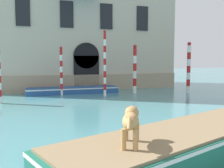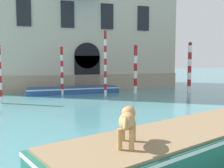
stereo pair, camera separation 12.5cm
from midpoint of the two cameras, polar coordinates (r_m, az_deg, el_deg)
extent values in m
cube|color=tan|center=(20.92, -4.98, 0.32)|extent=(15.77, 0.16, 1.27)
cube|color=black|center=(20.84, -5.22, 2.35)|extent=(2.03, 0.14, 2.77)
cylinder|color=black|center=(20.81, -5.25, 6.16)|extent=(2.03, 0.14, 2.03)
cube|color=black|center=(20.56, -18.50, 14.62)|extent=(1.01, 0.10, 1.99)
cube|color=black|center=(20.81, -9.48, 14.72)|extent=(1.01, 0.10, 1.99)
cube|color=black|center=(21.52, -0.88, 14.48)|extent=(1.01, 0.10, 1.99)
cube|color=black|center=(22.66, 6.98, 13.99)|extent=(1.01, 0.10, 1.99)
cube|color=#1E6651|center=(7.43, 16.67, -11.98)|extent=(8.41, 4.58, 0.66)
cube|color=white|center=(7.36, 16.73, -9.96)|extent=(8.45, 4.62, 0.08)
cube|color=#8C7251|center=(7.33, 16.75, -9.28)|extent=(8.12, 4.35, 0.06)
cylinder|color=tan|center=(5.91, 2.95, -10.21)|extent=(0.11, 0.11, 0.43)
cylinder|color=tan|center=(5.89, 5.30, -10.27)|extent=(0.11, 0.11, 0.43)
cylinder|color=tan|center=(5.33, 2.36, -11.97)|extent=(0.11, 0.11, 0.43)
cylinder|color=tan|center=(5.31, 4.97, -12.05)|extent=(0.11, 0.11, 0.43)
ellipsoid|color=tan|center=(5.53, 3.92, -8.02)|extent=(0.66, 0.86, 0.34)
ellipsoid|color=#AD7042|center=(5.39, 3.84, -7.35)|extent=(0.37, 0.42, 0.12)
sphere|color=tan|center=(5.94, 4.24, -6.32)|extent=(0.32, 0.32, 0.32)
cone|color=#AD7042|center=(5.92, 3.40, -5.17)|extent=(0.10, 0.10, 0.13)
cone|color=#AD7042|center=(5.91, 5.10, -5.20)|extent=(0.10, 0.10, 0.13)
cylinder|color=tan|center=(5.09, 3.56, -8.62)|extent=(0.19, 0.29, 0.23)
cube|color=#234C8C|center=(19.42, -8.24, -1.35)|extent=(6.58, 1.57, 0.45)
cube|color=white|center=(19.40, -8.25, -0.86)|extent=(6.61, 1.60, 0.08)
cube|color=#9EA3A8|center=(19.42, -8.24, -1.41)|extent=(3.62, 1.17, 0.40)
cylinder|color=white|center=(19.25, 5.28, -1.22)|extent=(0.25, 0.25, 0.55)
cylinder|color=#B21E1E|center=(19.19, 5.29, 0.41)|extent=(0.25, 0.25, 0.55)
cylinder|color=white|center=(19.15, 5.31, 2.04)|extent=(0.25, 0.25, 0.55)
cylinder|color=#B21E1E|center=(19.13, 5.32, 3.68)|extent=(0.25, 0.25, 0.55)
cylinder|color=white|center=(19.12, 5.34, 5.33)|extent=(0.25, 0.25, 0.55)
cylinder|color=#B21E1E|center=(19.12, 5.35, 6.97)|extent=(0.25, 0.25, 0.55)
sphere|color=#B21E1E|center=(19.14, 5.36, 8.13)|extent=(0.26, 0.26, 0.26)
cylinder|color=white|center=(17.77, -1.25, -1.97)|extent=(0.18, 0.18, 0.42)
cylinder|color=#B21E1E|center=(17.72, -1.25, -0.61)|extent=(0.18, 0.18, 0.42)
cylinder|color=white|center=(17.68, -1.25, 0.75)|extent=(0.18, 0.18, 0.42)
cylinder|color=#B21E1E|center=(17.65, -1.26, 2.13)|extent=(0.18, 0.18, 0.42)
cylinder|color=white|center=(17.63, -1.26, 3.50)|extent=(0.18, 0.18, 0.42)
cylinder|color=#B21E1E|center=(17.62, -1.26, 4.88)|extent=(0.18, 0.18, 0.42)
cylinder|color=white|center=(17.62, -1.26, 6.26)|extent=(0.18, 0.18, 0.42)
cylinder|color=#B21E1E|center=(17.63, -1.27, 7.63)|extent=(0.18, 0.18, 0.42)
cylinder|color=white|center=(17.65, -1.27, 9.01)|extent=(0.18, 0.18, 0.42)
cylinder|color=#B21E1E|center=(17.68, -1.27, 10.38)|extent=(0.18, 0.18, 0.42)
sphere|color=#B21E1E|center=(17.71, -1.27, 11.32)|extent=(0.19, 0.19, 0.19)
cylinder|color=white|center=(20.34, 16.57, -1.14)|extent=(0.27, 0.27, 0.50)
cylinder|color=#B21E1E|center=(20.29, 16.61, 0.26)|extent=(0.27, 0.27, 0.50)
cylinder|color=white|center=(20.25, 16.65, 1.67)|extent=(0.27, 0.27, 0.50)
cylinder|color=#B21E1E|center=(20.23, 16.69, 3.08)|extent=(0.27, 0.27, 0.50)
cylinder|color=white|center=(20.21, 16.72, 4.50)|extent=(0.27, 0.27, 0.50)
cylinder|color=#B21E1E|center=(20.21, 16.76, 5.91)|extent=(0.27, 0.27, 0.50)
cylinder|color=white|center=(20.22, 16.80, 7.33)|extent=(0.27, 0.27, 0.50)
sphere|color=#B21E1E|center=(20.24, 16.83, 8.37)|extent=(0.28, 0.28, 0.28)
cylinder|color=white|center=(16.22, -22.96, -3.19)|extent=(0.25, 0.25, 0.39)
cylinder|color=#B21E1E|center=(16.17, -23.01, -1.82)|extent=(0.25, 0.25, 0.39)
cylinder|color=white|center=(16.13, -23.06, -0.44)|extent=(0.25, 0.25, 0.39)
cylinder|color=white|center=(18.59, -10.57, -1.77)|extent=(0.19, 0.19, 0.40)
cylinder|color=#B21E1E|center=(18.55, -10.59, -0.55)|extent=(0.19, 0.19, 0.40)
cylinder|color=white|center=(18.51, -10.61, 0.68)|extent=(0.19, 0.19, 0.40)
cylinder|color=#B21E1E|center=(18.48, -10.63, 1.91)|extent=(0.19, 0.19, 0.40)
cylinder|color=white|center=(18.46, -10.65, 3.15)|extent=(0.19, 0.19, 0.40)
cylinder|color=#B21E1E|center=(18.45, -10.68, 4.38)|extent=(0.19, 0.19, 0.40)
cylinder|color=white|center=(18.44, -10.70, 5.62)|extent=(0.19, 0.19, 0.40)
cylinder|color=#B21E1E|center=(18.45, -10.72, 6.86)|extent=(0.19, 0.19, 0.40)
sphere|color=#B21E1E|center=(18.46, -10.74, 7.74)|extent=(0.20, 0.20, 0.20)
camera|label=1|loc=(0.06, -89.74, 0.03)|focal=42.00mm
camera|label=2|loc=(0.06, 90.26, -0.03)|focal=42.00mm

